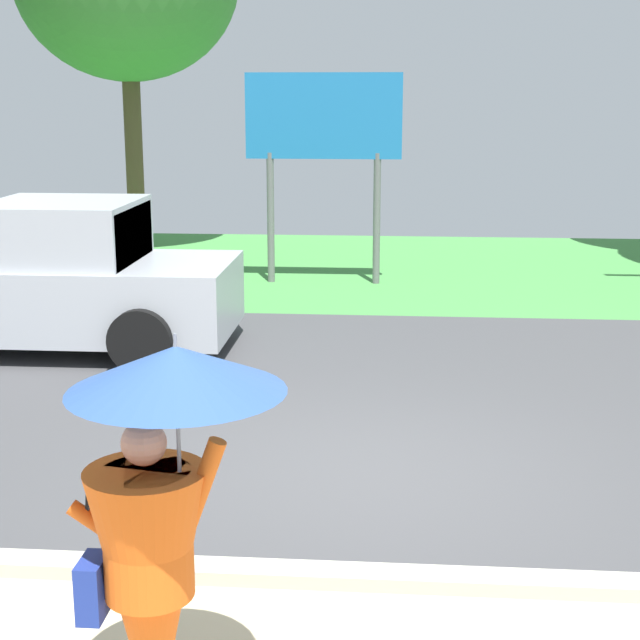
{
  "coord_description": "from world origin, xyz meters",
  "views": [
    {
      "loc": [
        0.26,
        -7.95,
        3.22
      ],
      "look_at": [
        -0.46,
        1.0,
        1.1
      ],
      "focal_mm": 54.81,
      "sensor_mm": 36.0,
      "label": 1
    }
  ],
  "objects": [
    {
      "name": "ground_plane",
      "position": [
        0.0,
        2.95,
        -0.05
      ],
      "size": [
        40.0,
        22.0,
        0.2
      ],
      "color": "#424244"
    },
    {
      "name": "monk_pedestrian",
      "position": [
        -0.88,
        -3.66,
        1.12
      ],
      "size": [
        1.09,
        1.04,
        2.13
      ],
      "rotation": [
        0.0,
        0.0,
        0.29
      ],
      "color": "#E55B19",
      "rests_on": "ground_plane"
    },
    {
      "name": "pickup_truck",
      "position": [
        -4.37,
        3.84,
        0.87
      ],
      "size": [
        5.2,
        2.28,
        1.88
      ],
      "rotation": [
        0.0,
        0.0,
        -0.07
      ],
      "color": "#ADB2BA",
      "rests_on": "ground_plane"
    },
    {
      "name": "roadside_billboard",
      "position": [
        -1.01,
        8.45,
        2.55
      ],
      "size": [
        2.6,
        0.12,
        3.5
      ],
      "color": "slate",
      "rests_on": "ground_plane"
    }
  ]
}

